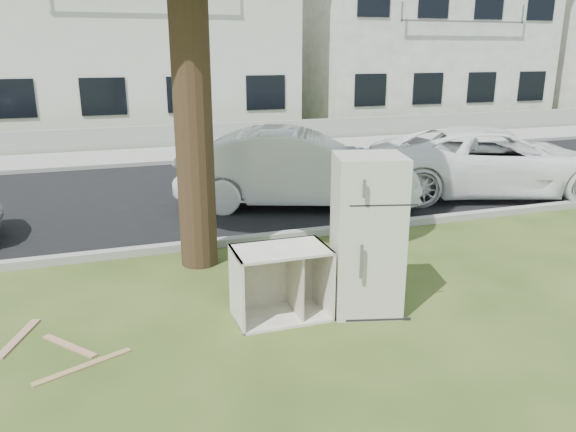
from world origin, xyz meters
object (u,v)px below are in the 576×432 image
object	(u,v)px
fridge	(367,235)
car_right	(493,161)
cabinet	(281,283)
car_center	(297,168)

from	to	relation	value
fridge	car_right	xyz separation A→B (m)	(5.18, 4.29, -0.22)
fridge	cabinet	world-z (taller)	fridge
cabinet	car_center	bearing A→B (deg)	68.56
car_center	fridge	bearing A→B (deg)	-169.78
fridge	car_right	size ratio (longest dim) A/B	0.36
fridge	car_right	world-z (taller)	fridge
cabinet	car_right	bearing A→B (deg)	34.36
car_right	car_center	bearing A→B (deg)	101.34
cabinet	car_center	xyz separation A→B (m)	(1.86, 4.61, 0.35)
fridge	cabinet	distance (m)	1.16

